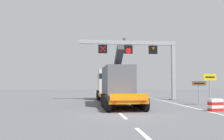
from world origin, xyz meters
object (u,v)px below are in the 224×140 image
at_px(heavy_haul_truck_orange, 114,83).
at_px(tourist_info_sign_brown, 199,87).
at_px(exit_sign_yellow, 210,82).
at_px(overhead_lane_gantry, 141,52).
at_px(crash_barrier_striped, 216,105).

bearing_deg(heavy_haul_truck_orange, tourist_info_sign_brown, -15.38).
bearing_deg(exit_sign_yellow, overhead_lane_gantry, 122.74).
relative_size(tourist_info_sign_brown, crash_barrier_striped, 2.09).
bearing_deg(crash_barrier_striped, exit_sign_yellow, 65.48).
bearing_deg(overhead_lane_gantry, heavy_haul_truck_orange, -141.45).
relative_size(exit_sign_yellow, crash_barrier_striped, 2.70).
relative_size(heavy_haul_truck_orange, crash_barrier_striped, 13.31).
relative_size(overhead_lane_gantry, crash_barrier_striped, 10.99).
relative_size(heavy_haul_truck_orange, tourist_info_sign_brown, 6.37).
bearing_deg(tourist_info_sign_brown, heavy_haul_truck_orange, 164.62).
xyz_separation_m(tourist_info_sign_brown, crash_barrier_striped, (-1.62, -5.53, -1.22)).
height_order(overhead_lane_gantry, heavy_haul_truck_orange, overhead_lane_gantry).
relative_size(overhead_lane_gantry, tourist_info_sign_brown, 5.26).
xyz_separation_m(heavy_haul_truck_orange, exit_sign_yellow, (8.18, -4.09, 0.13)).
height_order(overhead_lane_gantry, exit_sign_yellow, overhead_lane_gantry).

